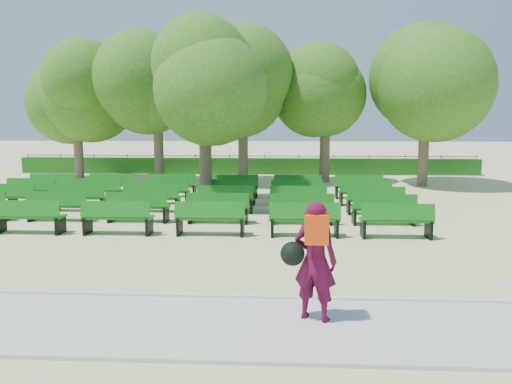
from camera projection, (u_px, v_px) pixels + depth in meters
The scene contains 9 objects.
ground at pixel (211, 224), 14.65m from camera, with size 120.00×120.00×0.00m, color #CCC787.
paving at pixel (138, 325), 7.33m from camera, with size 30.00×2.20×0.06m, color beige.
curb at pixel (158, 296), 8.46m from camera, with size 30.00×0.12×0.10m, color silver.
hedge at pixel (246, 166), 28.42m from camera, with size 26.00×0.70×0.90m, color #195114.
fence at pixel (247, 173), 28.88m from camera, with size 26.00×0.10×1.02m, color black, non-canonical shape.
tree_line at pixel (240, 182), 24.53m from camera, with size 21.80×6.80×7.04m, color #396E1D, non-canonical shape.
bench_array at pixel (189, 209), 16.51m from camera, with size 1.84×0.59×1.16m.
tree_among at pixel (205, 87), 17.07m from camera, with size 4.18×4.18×6.06m.
person at pixel (313, 259), 7.32m from camera, with size 0.90×0.64×1.79m.
Camera 1 is at (2.12, -14.27, 3.00)m, focal length 35.00 mm.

